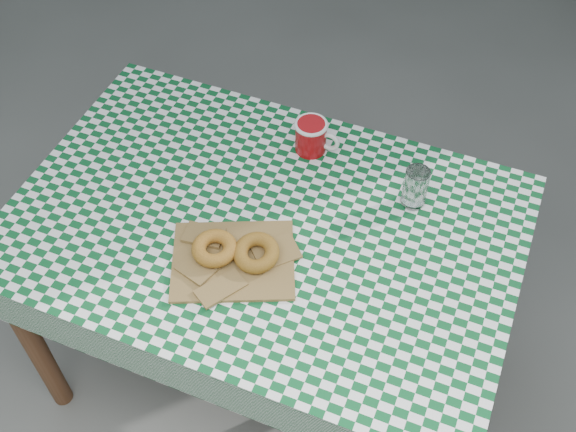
% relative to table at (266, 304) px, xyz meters
% --- Properties ---
extents(ground, '(60.00, 60.00, 0.00)m').
position_rel_table_xyz_m(ground, '(-0.06, -0.15, -0.38)').
color(ground, '#50504B').
rests_on(ground, ground).
extents(table, '(1.29, 0.87, 0.75)m').
position_rel_table_xyz_m(table, '(0.00, 0.00, 0.00)').
color(table, brown).
rests_on(table, ground).
extents(tablecloth, '(1.31, 0.90, 0.01)m').
position_rel_table_xyz_m(tablecloth, '(-0.00, -0.00, 0.38)').
color(tablecloth, '#0B4C22').
rests_on(tablecloth, table).
extents(paper_bag, '(0.37, 0.34, 0.02)m').
position_rel_table_xyz_m(paper_bag, '(-0.01, -0.14, 0.39)').
color(paper_bag, olive).
rests_on(paper_bag, tablecloth).
extents(bagel_front, '(0.15, 0.15, 0.03)m').
position_rel_table_xyz_m(bagel_front, '(-0.06, -0.14, 0.41)').
color(bagel_front, '#A37121').
rests_on(bagel_front, paper_bag).
extents(bagel_back, '(0.13, 0.13, 0.04)m').
position_rel_table_xyz_m(bagel_back, '(0.04, -0.11, 0.41)').
color(bagel_back, '#87611C').
rests_on(bagel_back, paper_bag).
extents(coffee_mug, '(0.17, 0.17, 0.10)m').
position_rel_table_xyz_m(coffee_mug, '(0.01, 0.29, 0.43)').
color(coffee_mug, '#98090D').
rests_on(coffee_mug, tablecloth).
extents(drinking_glass, '(0.07, 0.07, 0.11)m').
position_rel_table_xyz_m(drinking_glass, '(0.33, 0.22, 0.44)').
color(drinking_glass, silver).
rests_on(drinking_glass, tablecloth).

